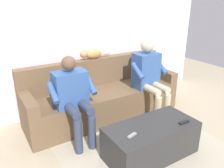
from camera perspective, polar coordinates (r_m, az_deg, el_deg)
ground_plane at (r=3.18m, az=4.23°, el=-13.02°), size 8.00×8.00×0.00m
back_wall at (r=3.73m, az=-6.48°, el=12.46°), size 4.66×0.06×2.46m
couch at (r=3.56m, az=-2.36°, el=-3.42°), size 2.39×0.71×0.88m
coffee_table at (r=2.79m, az=9.68°, el=-13.69°), size 1.08×0.53×0.41m
person_left_seated at (r=3.49m, az=9.19°, el=2.55°), size 0.53×0.59×1.22m
person_right_seated at (r=2.90m, az=-9.74°, el=-2.59°), size 0.57×0.57×1.11m
cat_on_backrest at (r=3.52m, az=-5.25°, el=7.48°), size 0.51×0.13×0.16m
remote_black at (r=2.81m, az=17.52°, el=-9.09°), size 0.14×0.04×0.02m
remote_gray at (r=2.46m, az=5.00°, el=-12.67°), size 0.13×0.06×0.02m
floor_rug at (r=3.00m, az=7.55°, el=-15.52°), size 1.97×1.86×0.01m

